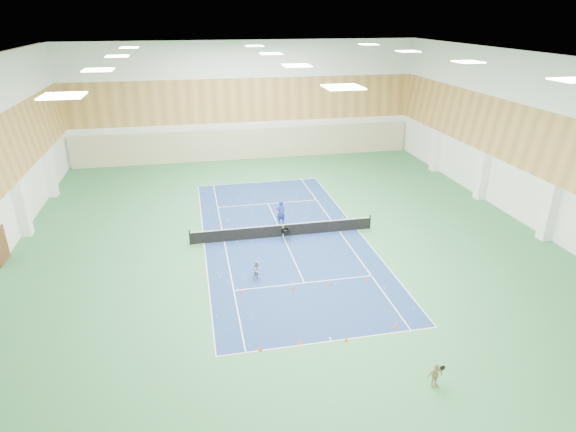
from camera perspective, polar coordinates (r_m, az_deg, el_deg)
The scene contains 21 objects.
ground at distance 33.78m, azimuth -0.58°, elevation -2.46°, with size 40.00×40.00×0.00m, color #307042.
room_shell at distance 31.65m, azimuth -0.63°, elevation 7.39°, with size 36.00×40.00×12.00m, color white, non-canonical shape.
wood_cladding at distance 31.17m, azimuth -0.64°, elevation 10.93°, with size 36.00×40.00×8.00m, color #BE8846, non-canonical shape.
ceiling_light_grid at distance 30.58m, azimuth -0.68°, elevation 18.13°, with size 21.40×25.40×0.06m, color silver, non-canonical shape.
court_surface at distance 33.77m, azimuth -0.58°, elevation -2.45°, with size 10.97×23.77×0.01m, color navy.
tennis_balls_scatter at distance 33.76m, azimuth -0.58°, elevation -2.39°, with size 10.57×22.77×0.07m, color #C8E827, non-canonical shape.
tennis_net at distance 33.54m, azimuth -0.59°, elevation -1.61°, with size 12.80×0.10×1.10m, color black, non-canonical shape.
back_curtain at distance 51.65m, azimuth -4.89°, elevation 8.48°, with size 35.40×0.16×3.20m, color #C6B793.
door_left_b at distance 34.95m, azimuth -30.84°, elevation -3.06°, with size 0.08×1.80×2.20m, color #593319.
coach at distance 35.38m, azimuth -0.87°, elevation 0.44°, with size 0.69×0.45×1.88m, color navy.
child_court at distance 28.37m, azimuth -3.64°, elevation -6.46°, with size 0.58×0.45×1.20m, color gray.
child_apron at distance 22.03m, azimuth 17.04°, elevation -17.57°, with size 0.68×0.28×1.15m, color tan.
ball_cart at distance 33.07m, azimuth -0.28°, elevation -2.22°, with size 0.49×0.49×0.85m, color black, non-canonical shape.
cone_svc_a at distance 27.39m, azimuth -5.41°, elevation -8.92°, with size 0.18×0.18×0.19m, color #DC430B.
cone_svc_b at distance 27.63m, azimuth 0.64°, elevation -8.47°, with size 0.20×0.20×0.22m, color #DA3F0B.
cone_svc_c at distance 28.14m, azimuth 5.01°, elevation -7.94°, with size 0.19×0.19×0.21m, color #E8510C.
cone_svc_d at distance 28.80m, azimuth 9.34°, elevation -7.40°, with size 0.19×0.19×0.21m, color #FF520D.
cone_base_a at distance 23.24m, azimuth -3.27°, elevation -15.45°, with size 0.19×0.19×0.21m, color #E65B0C.
cone_base_b at distance 23.59m, azimuth 1.36°, elevation -14.69°, with size 0.22×0.22×0.24m, color #F05A0C.
cone_base_c at distance 23.95m, azimuth 6.92°, elevation -14.26°, with size 0.20×0.20×0.22m, color #E0580B.
cone_base_d at distance 25.18m, azimuth 12.58°, elevation -12.56°, with size 0.23×0.23×0.25m, color #FF610D.
Camera 1 is at (-5.85, -29.90, 14.58)m, focal length 30.00 mm.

